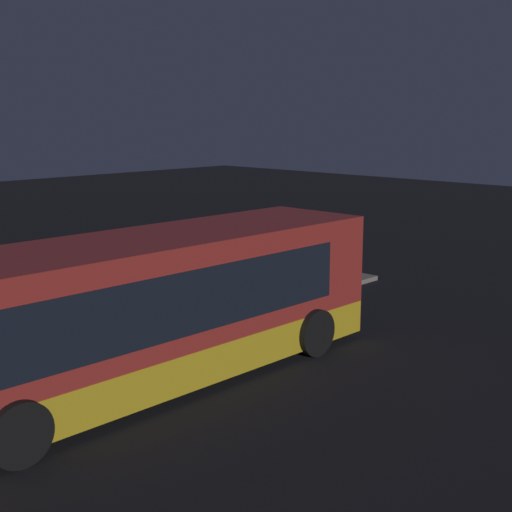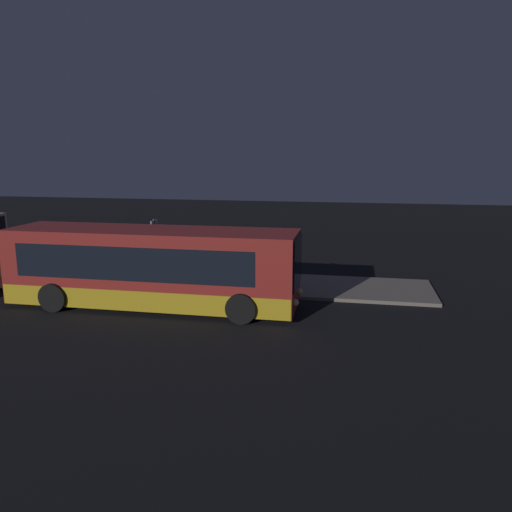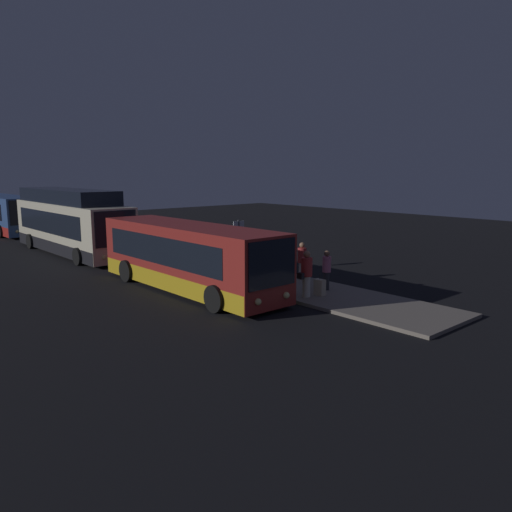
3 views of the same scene
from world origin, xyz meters
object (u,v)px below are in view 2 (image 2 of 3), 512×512
(passenger_boarding, at_px, (287,266))
(passenger_with_bags, at_px, (286,260))
(passenger_waiting, at_px, (242,255))
(sign_post, at_px, (155,239))
(suitcase, at_px, (293,279))
(bus_lead, at_px, (151,268))

(passenger_boarding, height_order, passenger_with_bags, passenger_boarding)
(passenger_waiting, distance_m, sign_post, 3.85)
(passenger_boarding, relative_size, passenger_waiting, 1.08)
(passenger_waiting, relative_size, suitcase, 1.93)
(passenger_boarding, height_order, suitcase, passenger_boarding)
(passenger_boarding, distance_m, suitcase, 0.91)
(passenger_waiting, distance_m, suitcase, 3.01)
(passenger_with_bags, bearing_deg, suitcase, 83.02)
(passenger_boarding, xyz_separation_m, passenger_with_bags, (-0.24, 1.48, -0.08))
(passenger_with_bags, height_order, sign_post, sign_post)
(passenger_with_bags, height_order, suitcase, passenger_with_bags)
(passenger_with_bags, xyz_separation_m, sign_post, (-5.80, 0.12, 0.66))
(passenger_boarding, bearing_deg, sign_post, -11.27)
(passenger_boarding, distance_m, passenger_with_bags, 1.51)
(bus_lead, bearing_deg, passenger_waiting, 64.50)
(suitcase, relative_size, sign_post, 0.36)
(bus_lead, distance_m, passenger_boarding, 5.15)
(passenger_waiting, relative_size, passenger_with_bags, 1.03)
(passenger_waiting, height_order, suitcase, passenger_waiting)
(bus_lead, bearing_deg, passenger_boarding, 28.29)
(passenger_with_bags, distance_m, sign_post, 5.84)
(bus_lead, bearing_deg, sign_post, 110.57)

